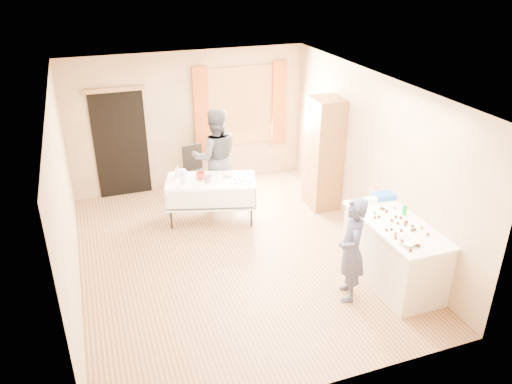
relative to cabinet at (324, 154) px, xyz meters
name	(u,v)px	position (x,y,z in m)	size (l,w,h in m)	color
floor	(234,255)	(-1.99, -1.07, -1.00)	(4.50, 5.50, 0.02)	#9E7047
ceiling	(231,85)	(-1.99, -1.07, 1.62)	(4.50, 5.50, 0.02)	white
wall_back	(189,121)	(-1.99, 1.69, 0.31)	(4.50, 0.02, 2.60)	tan
wall_front	(319,289)	(-1.99, -3.83, 0.31)	(4.50, 0.02, 2.60)	tan
wall_left	(64,201)	(-4.25, -1.07, 0.31)	(0.02, 5.50, 2.60)	tan
wall_right	(372,157)	(0.27, -1.07, 0.31)	(0.02, 5.50, 2.60)	tan
window_frame	(240,106)	(-0.99, 1.65, 0.51)	(1.32, 0.06, 1.52)	olive
window_pane	(240,106)	(-0.99, 1.63, 0.51)	(1.20, 0.02, 1.40)	white
curtain_left	(201,111)	(-1.77, 1.60, 0.51)	(0.28, 0.06, 1.65)	#A84918
curtain_right	(279,103)	(-0.21, 1.60, 0.51)	(0.28, 0.06, 1.65)	#A84918
doorway	(121,144)	(-3.29, 1.66, 0.01)	(0.95, 0.04, 2.00)	black
door_lintel	(114,90)	(-3.29, 1.63, 1.03)	(1.05, 0.06, 0.08)	olive
cabinet	(324,154)	(0.00, 0.00, 0.00)	(0.50, 0.60, 1.99)	brown
counter	(394,252)	(-0.10, -2.41, -0.54)	(0.78, 1.64, 0.91)	beige
party_table	(211,196)	(-2.01, 0.14, -0.55)	(1.65, 1.16, 0.75)	black
chair	(197,180)	(-2.01, 1.19, -0.71)	(0.46, 0.46, 0.94)	black
girl	(351,250)	(-0.86, -2.54, -0.27)	(0.51, 0.62, 1.45)	#2A2D48
woman	(216,157)	(-1.75, 0.76, -0.11)	(0.94, 0.77, 1.76)	black
soda_can	(405,211)	(0.11, -2.24, -0.02)	(0.07, 0.07, 0.12)	#079F27
mixing_bowl	(408,242)	(-0.31, -2.92, -0.06)	(0.29, 0.29, 0.05)	white
foam_block	(371,200)	(-0.13, -1.78, -0.04)	(0.15, 0.10, 0.08)	white
blue_basket	(383,196)	(0.11, -1.72, -0.04)	(0.30, 0.20, 0.08)	blue
pitcher	(184,177)	(-2.46, 0.15, -0.13)	(0.11, 0.11, 0.22)	silver
cup_red	(200,176)	(-2.16, 0.21, -0.18)	(0.18, 0.18, 0.12)	red
cup_rainbow	(208,179)	(-2.09, 0.04, -0.18)	(0.17, 0.17, 0.12)	red
small_bowl	(228,174)	(-1.69, 0.17, -0.22)	(0.24, 0.24, 0.06)	white
pastry_tray	(240,181)	(-1.57, -0.12, -0.23)	(0.28, 0.20, 0.02)	white
bottle	(178,171)	(-2.49, 0.45, -0.15)	(0.11, 0.11, 0.18)	white
cake_balls	(400,226)	(-0.16, -2.53, -0.06)	(0.51, 1.11, 0.04)	#3F2314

